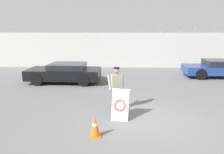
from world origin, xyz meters
TOP-DOWN VIEW (x-y plane):
  - ground_plane at (0.00, 0.00)m, footprint 90.00×90.00m
  - perimeter_wall at (-0.00, 11.15)m, footprint 36.00×0.30m
  - barricade_sign at (-0.99, 0.34)m, footprint 0.73×0.94m
  - security_guard at (-1.15, 1.11)m, footprint 0.68×0.37m
  - traffic_cone_near at (-1.79, -1.16)m, footprint 0.37×0.37m
  - parked_car_front_coupe at (-4.37, 5.68)m, footprint 4.43×2.10m
  - parked_car_far_side at (5.70, 7.45)m, footprint 4.49×2.02m

SIDE VIEW (x-z plane):
  - ground_plane at x=0.00m, z-range 0.00..0.00m
  - traffic_cone_near at x=-1.79m, z-range 0.00..0.67m
  - barricade_sign at x=-0.99m, z-range -0.01..1.09m
  - parked_car_far_side at x=5.70m, z-range 0.02..1.20m
  - parked_car_front_coupe at x=-4.37m, z-range 0.03..1.20m
  - security_guard at x=-1.15m, z-range 0.10..1.87m
  - perimeter_wall at x=0.00m, z-range -0.22..3.14m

